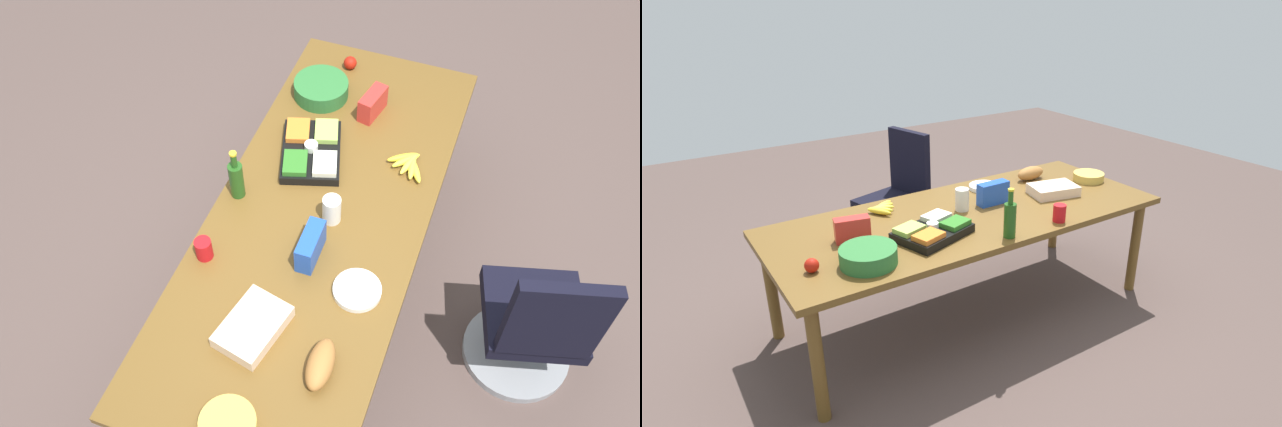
{
  "view_description": "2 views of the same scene",
  "coord_description": "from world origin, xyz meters",
  "views": [
    {
      "loc": [
        1.98,
        0.72,
        3.44
      ],
      "look_at": [
        0.02,
        0.01,
        0.79
      ],
      "focal_mm": 39.41,
      "sensor_mm": 36.0,
      "label": 1
    },
    {
      "loc": [
        -1.75,
        -2.59,
        2.07
      ],
      "look_at": [
        -0.07,
        -0.04,
        0.77
      ],
      "focal_mm": 29.5,
      "sensor_mm": 36.0,
      "label": 2
    }
  ],
  "objects": [
    {
      "name": "veggie_tray",
      "position": [
        -0.36,
        -0.18,
        0.78
      ],
      "size": [
        0.49,
        0.41,
        0.09
      ],
      "color": "black",
      "rests_on": "conference_table"
    },
    {
      "name": "office_chair",
      "position": [
        0.05,
        1.13,
        0.39
      ],
      "size": [
        0.59,
        0.59,
        1.01
      ],
      "color": "gray",
      "rests_on": "ground"
    },
    {
      "name": "chip_bag_blue",
      "position": [
        0.23,
        0.04,
        0.82
      ],
      "size": [
        0.22,
        0.08,
        0.15
      ],
      "primitive_type": "cube",
      "rotation": [
        0.0,
        0.0,
        0.01
      ],
      "color": "#1E4CB6",
      "rests_on": "conference_table"
    },
    {
      "name": "chip_bowl",
      "position": [
        1.12,
        0.02,
        0.77
      ],
      "size": [
        0.27,
        0.27,
        0.06
      ],
      "primitive_type": "cylinder",
      "rotation": [
        0.0,
        0.0,
        -0.19
      ],
      "color": "gold",
      "rests_on": "conference_table"
    },
    {
      "name": "sheet_cake",
      "position": [
        0.69,
        -0.05,
        0.78
      ],
      "size": [
        0.36,
        0.28,
        0.07
      ],
      "primitive_type": "cube",
      "rotation": [
        0.0,
        0.0,
        -0.22
      ],
      "color": "beige",
      "rests_on": "conference_table"
    },
    {
      "name": "paper_plate_stack",
      "position": [
        0.35,
        0.31,
        0.76
      ],
      "size": [
        0.25,
        0.25,
        0.03
      ],
      "primitive_type": "cylinder",
      "rotation": [
        0.0,
        0.0,
        -0.15
      ],
      "color": "white",
      "rests_on": "conference_table"
    },
    {
      "name": "apple_red",
      "position": [
        -1.09,
        -0.2,
        0.78
      ],
      "size": [
        0.1,
        0.1,
        0.08
      ],
      "primitive_type": "sphere",
      "rotation": [
        0.0,
        0.0,
        0.3
      ],
      "color": "#AF190C",
      "rests_on": "conference_table"
    },
    {
      "name": "chip_bag_red",
      "position": [
        -0.77,
        0.03,
        0.81
      ],
      "size": [
        0.21,
        0.12,
        0.14
      ],
      "primitive_type": "cube",
      "rotation": [
        0.0,
        0.0,
        -0.21
      ],
      "color": "red",
      "rests_on": "conference_table"
    },
    {
      "name": "red_solo_cup",
      "position": [
        0.4,
        -0.42,
        0.8
      ],
      "size": [
        0.08,
        0.08,
        0.11
      ],
      "primitive_type": "cylinder",
      "rotation": [
        0.0,
        0.0,
        -0.04
      ],
      "color": "red",
      "rests_on": "conference_table"
    },
    {
      "name": "bread_loaf",
      "position": [
        0.76,
        0.28,
        0.79
      ],
      "size": [
        0.25,
        0.12,
        0.1
      ],
      "primitive_type": "ellipsoid",
      "rotation": [
        0.0,
        0.0,
        0.06
      ],
      "color": "#A66B34",
      "rests_on": "conference_table"
    },
    {
      "name": "banana_bunch",
      "position": [
        -0.46,
        0.32,
        0.77
      ],
      "size": [
        0.21,
        0.22,
        0.04
      ],
      "color": "yellow",
      "rests_on": "conference_table"
    },
    {
      "name": "wine_bottle",
      "position": [
        0.01,
        -0.43,
        0.86
      ],
      "size": [
        0.09,
        0.09,
        0.3
      ],
      "color": "#215118",
      "rests_on": "conference_table"
    },
    {
      "name": "conference_table",
      "position": [
        0.0,
        0.0,
        0.68
      ],
      "size": [
        2.55,
        1.03,
        0.74
      ],
      "color": "brown",
      "rests_on": "ground"
    },
    {
      "name": "ground_plane",
      "position": [
        0.0,
        0.0,
        0.0
      ],
      "size": [
        10.0,
        10.0,
        0.0
      ],
      "primitive_type": "plane",
      "color": "brown"
    },
    {
      "name": "salad_bowl",
      "position": [
        -0.81,
        -0.28,
        0.79
      ],
      "size": [
        0.38,
        0.38,
        0.09
      ],
      "primitive_type": "cylinder",
      "rotation": [
        0.0,
        0.0,
        0.28
      ],
      "color": "#2C6D32",
      "rests_on": "conference_table"
    },
    {
      "name": "mayo_jar",
      "position": [
        -0.0,
        0.06,
        0.82
      ],
      "size": [
        0.1,
        0.1,
        0.15
      ],
      "primitive_type": "cylinder",
      "rotation": [
        0.0,
        0.0,
        -0.16
      ],
      "color": "white",
      "rests_on": "conference_table"
    }
  ]
}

